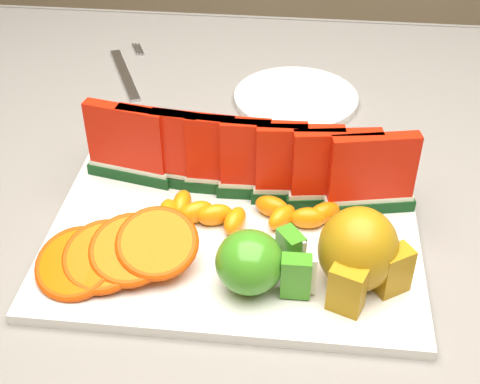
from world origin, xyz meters
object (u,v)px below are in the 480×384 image
Objects in this scene: platter at (234,232)px; apple_cluster at (257,262)px; side_plate at (296,98)px; pear_cluster at (360,253)px; fork at (126,72)px.

apple_cluster is at bearing -69.35° from platter.
platter is 0.31m from side_plate.
apple_cluster is 0.10m from pear_cluster.
side_plate is at bearing 101.35° from pear_cluster.
apple_cluster is 1.13× the size of pear_cluster.
side_plate is at bearing -12.24° from fork.
platter is 0.42m from fork.
pear_cluster is at bearing -51.57° from fork.
pear_cluster reaches higher than platter.
apple_cluster is 0.39m from side_plate.
platter is at bearing 110.65° from apple_cluster.
apple_cluster reaches higher than fork.
platter is 4.15× the size of pear_cluster.
apple_cluster is at bearing -93.33° from side_plate.
apple_cluster is at bearing -169.77° from pear_cluster.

